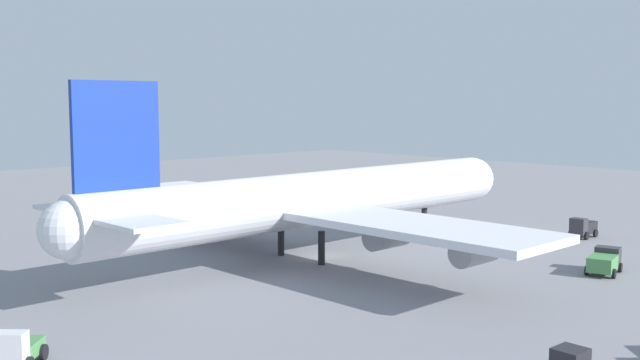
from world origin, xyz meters
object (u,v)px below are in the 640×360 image
fuel_truck (583,227)px  safety_cone_nose (482,225)px  cargo_airplane (317,199)px  maintenance_van (16,349)px  baggage_tug (604,261)px

fuel_truck → safety_cone_nose: size_ratio=5.80×
cargo_airplane → maintenance_van: 37.69m
baggage_tug → safety_cone_nose: (13.18, 22.38, -0.83)m
cargo_airplane → baggage_tug: size_ratio=11.58×
cargo_airplane → maintenance_van: (-35.78, -10.76, -4.92)m
cargo_airplane → safety_cone_nose: (27.61, -2.04, -5.75)m
maintenance_van → baggage_tug: size_ratio=0.77×
maintenance_van → safety_cone_nose: (63.39, 8.72, -0.83)m
maintenance_van → baggage_tug: maintenance_van is taller
baggage_tug → cargo_airplane: bearing=120.6°
cargo_airplane → fuel_truck: cargo_airplane is taller
baggage_tug → safety_cone_nose: 25.99m
cargo_airplane → fuel_truck: size_ratio=15.19×
safety_cone_nose → baggage_tug: bearing=-120.5°
safety_cone_nose → maintenance_van: bearing=-172.2°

